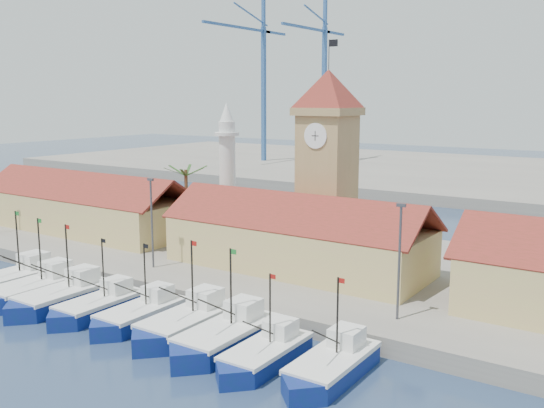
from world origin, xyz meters
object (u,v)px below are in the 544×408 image
Objects in this scene: boat_0 at (11,282)px; boat_4 at (139,316)px; minaret at (227,169)px; clock_tower at (327,159)px.

boat_0 reaches higher than boat_4.
minaret is (6.39, 25.67, 8.90)m from boat_0.
boat_0 is 0.65× the size of minaret.
boat_0 is 33.79m from clock_tower.
clock_tower is (4.55, 23.18, 11.24)m from boat_4.
boat_0 is 27.91m from minaret.
minaret reaches higher than boat_4.
clock_tower reaches higher than boat_4.
minaret is (-10.45, 25.18, 9.00)m from boat_4.
boat_0 is 0.47× the size of clock_tower.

